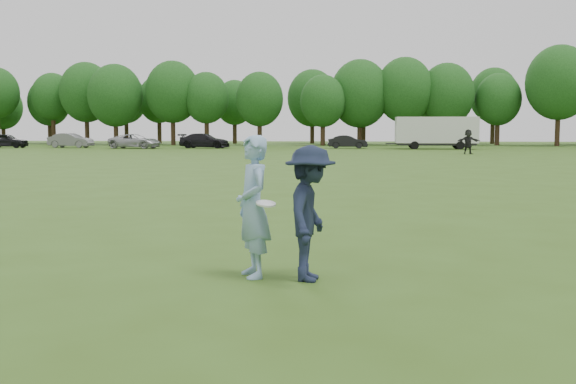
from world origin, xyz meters
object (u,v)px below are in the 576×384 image
object	(u,v)px
player_far_d	(468,142)
thrower	(253,207)
defender	(310,213)
car_d	(205,141)
car_b	(71,140)
cargo_trailer	(436,131)
car_a	(6,141)
car_f	(348,142)
car_c	(135,141)

from	to	relation	value
player_far_d	thrower	bearing A→B (deg)	-111.23
defender	car_d	distance (m)	62.09
car_b	car_d	distance (m)	14.52
thrower	car_b	size ratio (longest dim) A/B	0.42
car_d	cargo_trailer	world-z (taller)	cargo_trailer
thrower	cargo_trailer	xyz separation A→B (m)	(9.84, 59.25, 0.79)
car_a	car_f	size ratio (longest dim) A/B	1.11
car_a	car_d	size ratio (longest dim) A/B	0.86
thrower	defender	size ratio (longest dim) A/B	1.07
cargo_trailer	car_b	bearing A→B (deg)	178.41
car_c	car_d	distance (m)	7.08
car_a	car_b	distance (m)	6.79
car_a	car_b	bearing A→B (deg)	-83.62
car_a	car_d	bearing A→B (deg)	-89.30
car_b	car_c	size ratio (longest dim) A/B	0.89
defender	car_a	xyz separation A→B (m)	(-35.88, 59.52, -0.15)
car_b	car_f	size ratio (longest dim) A/B	1.16
defender	car_b	bearing A→B (deg)	32.05
car_b	car_f	world-z (taller)	car_b
car_b	car_d	world-z (taller)	car_b
player_far_d	car_f	size ratio (longest dim) A/B	0.49
car_a	defender	bearing A→B (deg)	-150.43
thrower	car_a	xyz separation A→B (m)	(-35.09, 59.37, -0.21)
thrower	car_c	distance (m)	61.94
defender	car_a	distance (m)	69.50
car_a	car_f	xyz separation A→B (m)	(36.13, 1.34, -0.10)
car_a	car_c	xyz separation A→B (m)	(14.40, -1.00, -0.03)
car_d	car_f	xyz separation A→B (m)	(14.88, 0.52, -0.10)
car_a	cargo_trailer	distance (m)	44.93
thrower	car_b	distance (m)	66.64
car_b	cargo_trailer	world-z (taller)	cargo_trailer
car_d	car_f	distance (m)	14.89
defender	player_far_d	bearing A→B (deg)	-5.86
thrower	car_f	size ratio (longest dim) A/B	0.48
defender	car_f	distance (m)	60.86
car_a	player_far_d	bearing A→B (deg)	-107.77
thrower	car_d	world-z (taller)	thrower
thrower	player_far_d	xyz separation A→B (m)	(10.74, 46.01, 0.01)
car_c	cargo_trailer	world-z (taller)	cargo_trailer
thrower	defender	distance (m)	0.81
thrower	player_far_d	distance (m)	47.25
thrower	car_c	size ratio (longest dim) A/B	0.37
cargo_trailer	car_f	bearing A→B (deg)	170.56
car_d	car_f	size ratio (longest dim) A/B	1.30
car_c	car_a	bearing A→B (deg)	93.65
car_b	thrower	bearing A→B (deg)	-148.70
player_far_d	car_d	size ratio (longest dim) A/B	0.38
thrower	cargo_trailer	size ratio (longest dim) A/B	0.22
thrower	car_b	world-z (taller)	thrower
car_a	car_c	bearing A→B (deg)	-95.47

